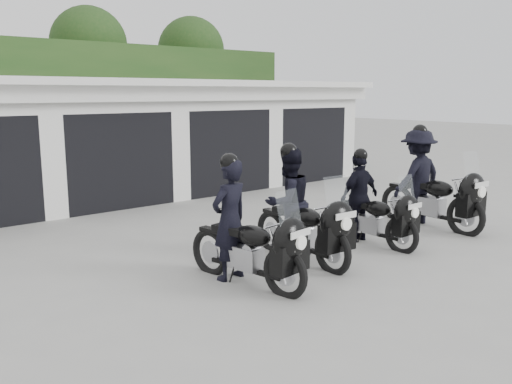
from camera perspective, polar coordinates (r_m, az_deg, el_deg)
ground at (r=8.45m, az=2.97°, el=-7.88°), size 80.00×80.00×0.00m
garage_block at (r=15.02m, az=-18.37°, el=5.22°), size 16.40×6.80×2.96m
background_vegetation at (r=19.68m, az=-22.86°, el=9.98°), size 20.00×3.90×5.80m
police_bike_a at (r=7.53m, az=-1.15°, el=-4.23°), size 0.84×2.15×1.88m
police_bike_b at (r=8.67m, az=4.22°, el=-1.87°), size 0.90×2.21×1.92m
police_bike_c at (r=9.81m, az=11.54°, el=-1.07°), size 0.95×1.99×1.73m
police_bike_d at (r=11.36m, az=17.36°, el=1.03°), size 1.28×2.40×2.09m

